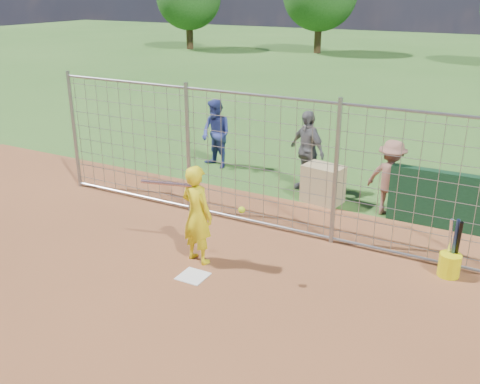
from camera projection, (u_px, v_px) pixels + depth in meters
The scene contains 11 objects.
ground at pixel (200, 271), 8.57m from camera, with size 100.00×100.00×0.00m, color #2D591E.
home_plate at pixel (193, 276), 8.41m from camera, with size 0.43×0.43×0.02m, color silver.
dugout_wall at pixel (460, 203), 9.82m from camera, with size 2.60×0.20×1.10m, color #11381E.
batter at pixel (197, 215), 8.61m from camera, with size 0.61×0.40×1.67m, color yellow.
bystander_a at pixel (216, 134), 13.23m from camera, with size 0.83×0.64×1.70m, color navy.
bystander_b at pixel (307, 151), 11.74m from camera, with size 1.05×0.44×1.79m, color slate.
bystander_c at pixel (391, 178), 10.44m from camera, with size 0.99×0.57×1.53m, color #875949.
equipment_bin at pixel (323, 184), 11.20m from camera, with size 0.80×0.55×0.80m, color tan.
equipment_in_play at pixel (184, 190), 8.33m from camera, with size 1.83×0.28×0.26m.
bucket_with_bats at pixel (450, 262), 8.36m from camera, with size 0.34×0.35×0.98m.
backstop_fence at pixel (257, 163), 9.76m from camera, with size 9.08×0.08×2.60m.
Camera 1 is at (4.16, -6.32, 4.28)m, focal length 40.00 mm.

